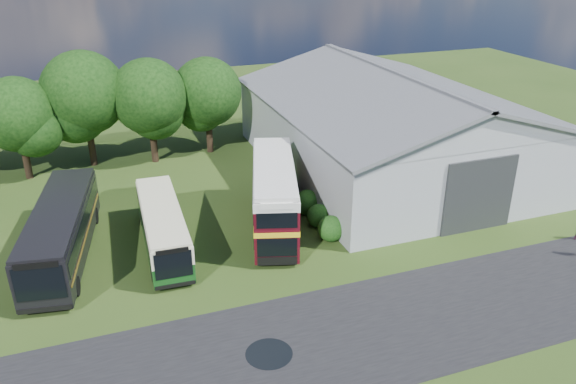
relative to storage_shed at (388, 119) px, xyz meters
name	(u,v)px	position (x,y,z in m)	size (l,w,h in m)	color
ground	(278,311)	(-15.00, -15.98, -4.17)	(120.00, 120.00, 0.00)	#253D13
asphalt_road	(357,333)	(-12.00, -18.98, -4.17)	(60.00, 8.00, 0.02)	black
puddle	(269,354)	(-16.50, -18.98, -4.17)	(2.20, 2.20, 0.01)	black
storage_shed	(388,119)	(0.00, 0.00, 0.00)	(18.80, 24.80, 8.15)	gray
tree_left_b	(17,115)	(-28.00, 7.52, 1.09)	(5.78, 5.78, 8.16)	black
tree_mid	(84,93)	(-23.00, 8.82, 2.02)	(6.80, 6.80, 9.60)	black
tree_right_a	(149,97)	(-18.00, 7.82, 1.52)	(6.26, 6.26, 8.83)	black
tree_right_b	(207,92)	(-13.00, 8.62, 1.27)	(5.98, 5.98, 8.45)	black
shrub_front	(331,239)	(-9.40, -9.98, -4.17)	(1.70, 1.70, 1.70)	#194714
shrub_mid	(318,225)	(-9.40, -7.98, -4.17)	(1.60, 1.60, 1.60)	#194714
shrub_back	(307,213)	(-9.40, -5.98, -4.17)	(1.80, 1.80, 1.80)	#194714
bus_green_single	(163,227)	(-19.52, -7.46, -2.69)	(2.65, 10.12, 2.77)	black
bus_maroon_double	(274,197)	(-12.25, -7.22, -1.91)	(5.62, 10.83, 4.52)	black
bus_dark_single	(62,231)	(-25.28, -6.55, -2.39)	(4.69, 12.42, 3.35)	black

